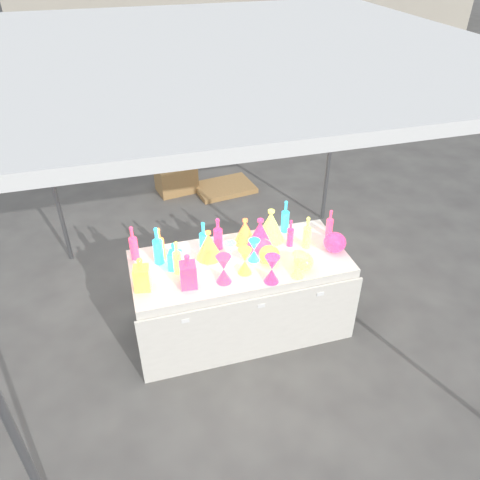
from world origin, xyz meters
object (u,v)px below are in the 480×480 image
object	(u,v)px
decanter_0	(141,274)
globe_0	(269,256)
display_table	(240,295)
lampshade_0	(209,245)
bottle_0	(159,243)
hourglass_0	(224,269)
cardboard_box_closed	(176,179)

from	to	relation	value
decanter_0	globe_0	xyz separation A→B (m)	(1.03, 0.04, -0.07)
display_table	lampshade_0	bearing A→B (deg)	153.46
lampshade_0	display_table	bearing A→B (deg)	-29.29
bottle_0	globe_0	xyz separation A→B (m)	(0.85, -0.31, -0.08)
decanter_0	globe_0	distance (m)	1.04
bottle_0	globe_0	distance (m)	0.90
hourglass_0	bottle_0	bearing A→B (deg)	133.96
display_table	globe_0	xyz separation A→B (m)	(0.22, -0.09, 0.44)
hourglass_0	globe_0	size ratio (longest dim) A/B	1.39
decanter_0	globe_0	bearing A→B (deg)	12.36
display_table	cardboard_box_closed	distance (m)	2.73
globe_0	hourglass_0	bearing A→B (deg)	-162.16
display_table	globe_0	bearing A→B (deg)	-22.37
cardboard_box_closed	display_table	bearing A→B (deg)	-97.35
cardboard_box_closed	decanter_0	world-z (taller)	decanter_0
globe_0	lampshade_0	bearing A→B (deg)	155.43
bottle_0	decanter_0	world-z (taller)	bottle_0
decanter_0	lampshade_0	size ratio (longest dim) A/B	1.12
decanter_0	lampshade_0	bearing A→B (deg)	33.61
bottle_0	decanter_0	xyz separation A→B (m)	(-0.19, -0.35, -0.01)
display_table	decanter_0	size ratio (longest dim) A/B	6.45
display_table	decanter_0	distance (m)	0.97
display_table	lampshade_0	xyz separation A→B (m)	(-0.24, 0.12, 0.50)
cardboard_box_closed	globe_0	size ratio (longest dim) A/B	2.94
globe_0	lampshade_0	size ratio (longest dim) A/B	0.68
cardboard_box_closed	lampshade_0	world-z (taller)	lampshade_0
bottle_0	globe_0	bearing A→B (deg)	-20.09
lampshade_0	globe_0	bearing A→B (deg)	-27.32
hourglass_0	globe_0	distance (m)	0.44
hourglass_0	lampshade_0	world-z (taller)	lampshade_0
display_table	cardboard_box_closed	size ratio (longest dim) A/B	3.62
decanter_0	hourglass_0	bearing A→B (deg)	1.43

